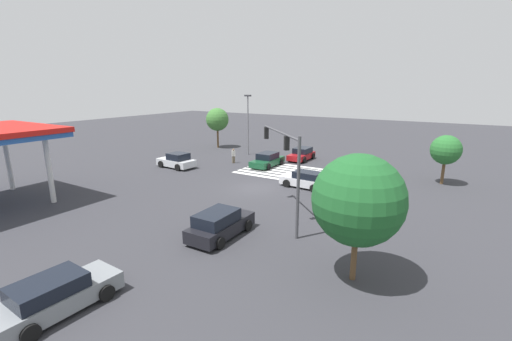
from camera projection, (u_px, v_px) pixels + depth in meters
name	position (u px, v px, depth m)	size (l,w,h in m)	color
ground_plane	(256.00, 188.00, 28.91)	(136.26, 136.26, 0.00)	#333338
crosswalk_markings	(290.00, 172.00, 34.31)	(10.00, 6.30, 0.01)	silver
traffic_signal_mast	(286.00, 157.00, 20.59)	(5.17, 5.17, 5.85)	#47474C
car_0	(220.00, 224.00, 19.50)	(2.14, 4.46, 1.58)	black
car_1	(302.00, 154.00, 39.87)	(2.10, 4.17, 1.44)	maroon
car_2	(177.00, 161.00, 36.13)	(4.30, 2.39, 1.58)	silver
car_3	(267.00, 160.00, 36.76)	(2.17, 4.69, 1.47)	#144728
car_4	(305.00, 180.00, 29.05)	(4.22, 2.12, 1.40)	silver
car_5	(55.00, 295.00, 12.97)	(2.23, 4.61, 1.45)	gray
pedestrian	(233.00, 155.00, 38.17)	(0.41, 0.41, 1.64)	brown
street_light_pole_a	(248.00, 119.00, 42.17)	(0.80, 0.36, 7.38)	slate
tree_corner_a	(217.00, 120.00, 47.22)	(3.14, 3.14, 5.49)	brown
tree_corner_b	(446.00, 150.00, 29.52)	(2.54, 2.54, 4.33)	brown
tree_corner_c	(358.00, 200.00, 14.46)	(3.96, 3.96, 5.71)	brown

